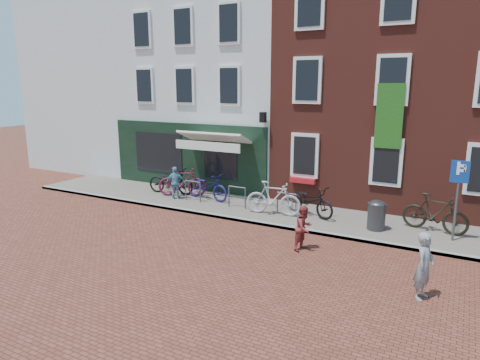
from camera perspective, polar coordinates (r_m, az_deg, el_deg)
The scene contains 16 objects.
ground at distance 14.49m, azimuth 2.56°, elevation -6.07°, with size 80.00×80.00×0.00m, color brown.
sidewalk at distance 15.43m, azimuth 8.35°, elevation -4.82°, with size 24.00×3.00×0.10m, color slate.
building_stucco at distance 22.24m, azimuth -1.23°, elevation 12.29°, with size 8.00×8.00×9.00m, color silver.
building_brick_mid at distance 19.78m, azimuth 17.23°, elevation 13.14°, with size 6.00×8.00×10.00m, color maroon.
filler_left at distance 26.72m, azimuth -15.72°, elevation 11.90°, with size 7.00×8.00×9.00m, color silver.
litter_bin at distance 14.29m, azimuth 17.83°, elevation -4.30°, with size 0.56×0.56×1.03m.
parking_sign at distance 13.89m, azimuth 27.20°, elevation -0.80°, with size 0.50×0.07×2.43m.
woman at distance 10.34m, azimuth 23.44°, elevation -10.52°, with size 0.56×0.37×1.53m, color gray.
boy at distance 12.36m, azimuth 8.57°, elevation -6.36°, with size 0.63×0.49×1.31m, color maroon.
cafe_person at distance 17.40m, azimuth -8.63°, elevation -0.37°, with size 0.78×0.32×1.33m, color #5D99B0.
bicycle_0 at distance 18.31m, azimuth -9.23°, elevation -0.14°, with size 0.72×2.07×1.09m, color black.
bicycle_1 at distance 17.81m, azimuth -7.76°, elevation -0.25°, with size 0.57×2.01×1.21m, color maroon.
bicycle_2 at distance 17.19m, azimuth -4.43°, elevation -0.84°, with size 0.72×2.07×1.09m, color navy.
bicycle_3 at distance 15.18m, azimuth 4.49°, elevation -2.44°, with size 0.57×2.01×1.21m, color #B2B1B4.
bicycle_4 at distance 15.25m, azimuth 9.28°, elevation -2.73°, with size 0.72×2.07×1.09m, color black.
bicycle_5 at distance 14.74m, azimuth 24.66°, elevation -4.06°, with size 0.57×2.01×1.21m, color black.
Camera 1 is at (5.89, -12.39, 4.66)m, focal length 31.85 mm.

